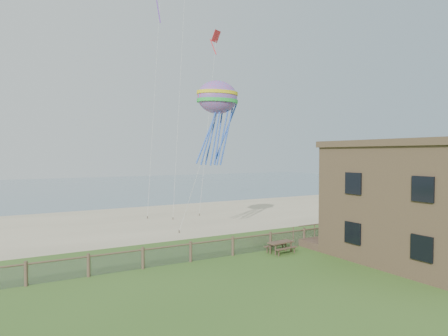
% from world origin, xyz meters
% --- Properties ---
extents(ground, '(160.00, 160.00, 0.00)m').
position_xyz_m(ground, '(0.00, 0.00, 0.00)').
color(ground, '#365C1F').
rests_on(ground, ground).
extents(sand_beach, '(72.00, 20.00, 0.02)m').
position_xyz_m(sand_beach, '(0.00, 22.00, 0.00)').
color(sand_beach, tan).
rests_on(sand_beach, ground).
extents(ocean, '(160.00, 68.00, 0.02)m').
position_xyz_m(ocean, '(0.00, 66.00, 0.00)').
color(ocean, slate).
rests_on(ocean, ground).
extents(chainlink_fence, '(36.20, 0.20, 1.25)m').
position_xyz_m(chainlink_fence, '(0.00, 6.00, 0.55)').
color(chainlink_fence, '#483328').
rests_on(chainlink_fence, ground).
extents(motel_deck, '(15.00, 2.00, 0.50)m').
position_xyz_m(motel_deck, '(13.00, 5.00, 0.25)').
color(motel_deck, brown).
rests_on(motel_deck, ground).
extents(picnic_table, '(1.94, 1.55, 0.77)m').
position_xyz_m(picnic_table, '(3.11, 5.00, 0.38)').
color(picnic_table, brown).
rests_on(picnic_table, ground).
extents(octopus_kite, '(3.97, 3.25, 7.10)m').
position_xyz_m(octopus_kite, '(1.95, 11.56, 9.18)').
color(octopus_kite, '#EE2560').
extents(kite_purple, '(2.29, 1.77, 3.29)m').
position_xyz_m(kite_purple, '(0.09, 18.95, 20.45)').
color(kite_purple, '#5F2E95').
extents(kite_red, '(1.68, 1.83, 2.12)m').
position_xyz_m(kite_red, '(5.38, 18.06, 17.44)').
color(kite_red, red).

